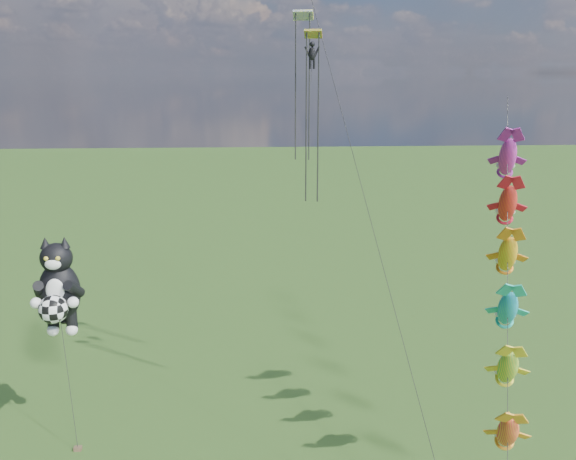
{
  "coord_description": "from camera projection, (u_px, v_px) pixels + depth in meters",
  "views": [
    {
      "loc": [
        4.42,
        -26.83,
        19.83
      ],
      "look_at": [
        6.62,
        8.67,
        11.1
      ],
      "focal_mm": 40.0,
      "sensor_mm": 36.0,
      "label": 1
    }
  ],
  "objects": [
    {
      "name": "fish_windsock_rig",
      "position": [
        508.0,
        281.0,
        29.57
      ],
      "size": [
        4.78,
        15.31,
        18.65
      ],
      "rotation": [
        0.0,
        0.0,
        0.03
      ],
      "color": "brown",
      "rests_on": "ground"
    },
    {
      "name": "cat_kite_rig",
      "position": [
        58.0,
        288.0,
        35.0
      ],
      "size": [
        2.78,
        4.22,
        11.25
      ],
      "rotation": [
        0.0,
        0.0,
        0.37
      ],
      "color": "brown",
      "rests_on": "ground"
    },
    {
      "name": "parafoil_rig",
      "position": [
        315.0,
        75.0,
        34.92
      ],
      "size": [
        6.16,
        16.73,
        25.49
      ],
      "rotation": [
        0.0,
        0.0,
        0.41
      ],
      "color": "brown",
      "rests_on": "ground"
    }
  ]
}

